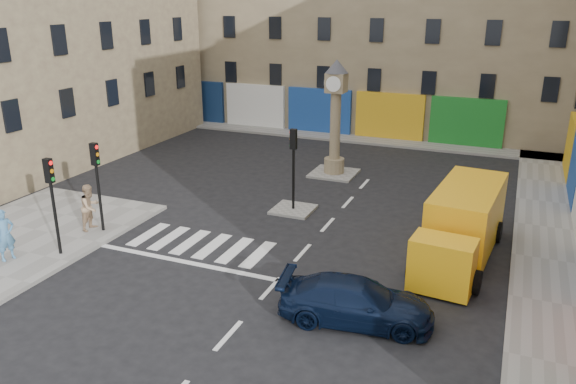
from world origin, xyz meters
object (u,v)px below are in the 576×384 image
Objects in this scene: yellow_van at (462,225)px; pedestrian_blue at (5,235)px; traffic_light_island at (293,156)px; traffic_light_left_near at (52,191)px; traffic_light_left_far at (97,173)px; navy_sedan at (356,301)px; clock_pillar at (336,111)px; pedestrian_tan at (90,207)px.

yellow_van is 3.70× the size of pedestrian_blue.
traffic_light_left_near is at bearing -128.93° from traffic_light_island.
traffic_light_left_far reaches higher than navy_sedan.
clock_pillar reaches higher than yellow_van.
traffic_light_island is 7.93m from yellow_van.
navy_sedan is (11.48, -0.05, -1.95)m from traffic_light_left_near.
traffic_light_island is at bearing 51.07° from traffic_light_left_near.
traffic_light_island is at bearing 25.01° from navy_sedan.
traffic_light_island reaches higher than yellow_van.
pedestrian_tan is (-6.79, -11.46, -2.43)m from clock_pillar.
yellow_van is at bearing -30.56° from navy_sedan.
traffic_light_left_far is 8.30m from traffic_light_island.
pedestrian_tan is (-0.49, 2.33, -1.50)m from traffic_light_left_near.
traffic_light_left_near is 1.00× the size of traffic_light_island.
traffic_light_island is at bearing 170.60° from yellow_van.
clock_pillar reaches higher than pedestrian_blue.
traffic_light_left_far reaches higher than yellow_van.
yellow_van is at bearing -77.12° from pedestrian_tan.
traffic_light_left_far is 1.91× the size of pedestrian_tan.
traffic_light_left_near and traffic_light_left_far have the same top height.
yellow_van is at bearing -46.49° from clock_pillar.
pedestrian_tan is at bearing -172.18° from traffic_light_left_far.
pedestrian_blue is (-1.38, -1.11, -1.50)m from traffic_light_left_near.
clock_pillar is 11.23m from yellow_van.
pedestrian_tan is (0.90, 3.45, -0.00)m from pedestrian_blue.
traffic_light_left_far is 0.61× the size of clock_pillar.
yellow_van reaches higher than pedestrian_tan.
yellow_van is at bearing 22.78° from traffic_light_left_near.
traffic_light_island is 9.60m from navy_sedan.
traffic_light_left_near reaches higher than pedestrian_blue.
clock_pillar is 1.32× the size of navy_sedan.
pedestrian_blue reaches higher than pedestrian_tan.
clock_pillar reaches higher than navy_sedan.
traffic_light_left_near is 15.19m from clock_pillar.
traffic_light_island is at bearing -23.10° from pedestrian_blue.
traffic_light_island is 0.52× the size of yellow_van.
pedestrian_blue is at bearing -111.47° from traffic_light_left_far.
clock_pillar is at bearing 90.00° from traffic_light_island.
traffic_light_left_far is 0.52× the size of yellow_van.
yellow_van is at bearing -47.88° from pedestrian_blue.
pedestrian_blue is at bearing 86.32° from navy_sedan.
pedestrian_tan is at bearing 70.32° from navy_sedan.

